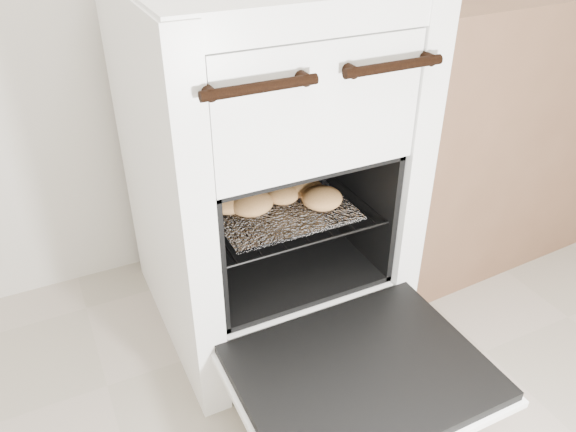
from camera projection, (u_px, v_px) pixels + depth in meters
name	position (u px, v px, depth m)	size (l,w,h in m)	color
stove	(263.00, 173.00, 1.53)	(0.63, 0.70, 0.97)	white
oven_door	(361.00, 375.00, 1.26)	(0.57, 0.44, 0.04)	black
oven_rack	(274.00, 204.00, 1.51)	(0.46, 0.44, 0.01)	black
foil_sheet	(278.00, 205.00, 1.49)	(0.36, 0.31, 0.01)	silver
baked_rolls	(268.00, 196.00, 1.47)	(0.36, 0.32, 0.05)	tan
counter	(463.00, 123.00, 1.91)	(0.88, 0.59, 0.88)	brown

